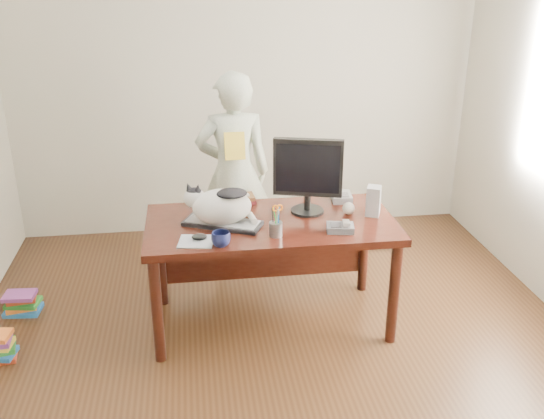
{
  "coord_description": "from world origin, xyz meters",
  "views": [
    {
      "loc": [
        -0.49,
        -2.94,
        2.3
      ],
      "look_at": [
        0.0,
        0.55,
        0.85
      ],
      "focal_mm": 40.0,
      "sensor_mm": 36.0,
      "label": 1
    }
  ],
  "objects_px": {
    "desk": "(269,237)",
    "book_stack": "(240,199)",
    "pen_cup": "(276,227)",
    "speaker": "(373,201)",
    "coffee_mug": "(221,239)",
    "keyboard": "(223,223)",
    "mouse": "(199,237)",
    "phone": "(341,227)",
    "calculator": "(341,197)",
    "monitor": "(308,172)",
    "cat": "(220,205)",
    "baseball": "(349,208)",
    "book_pile_b": "(22,303)",
    "person": "(234,173)"
  },
  "relations": [
    {
      "from": "calculator",
      "to": "book_pile_b",
      "type": "xyz_separation_m",
      "value": [
        -2.26,
        0.06,
        -0.7
      ]
    },
    {
      "from": "mouse",
      "to": "person",
      "type": "distance_m",
      "value": 1.15
    },
    {
      "from": "pen_cup",
      "to": "mouse",
      "type": "height_order",
      "value": "pen_cup"
    },
    {
      "from": "calculator",
      "to": "desk",
      "type": "bearing_deg",
      "value": -152.1
    },
    {
      "from": "pen_cup",
      "to": "person",
      "type": "relative_size",
      "value": 0.13
    },
    {
      "from": "phone",
      "to": "baseball",
      "type": "height_order",
      "value": "baseball"
    },
    {
      "from": "monitor",
      "to": "mouse",
      "type": "height_order",
      "value": "monitor"
    },
    {
      "from": "keyboard",
      "to": "mouse",
      "type": "xyz_separation_m",
      "value": [
        -0.15,
        -0.2,
        0.01
      ]
    },
    {
      "from": "cat",
      "to": "person",
      "type": "bearing_deg",
      "value": 104.76
    },
    {
      "from": "person",
      "to": "keyboard",
      "type": "bearing_deg",
      "value": 79.43
    },
    {
      "from": "desk",
      "to": "book_stack",
      "type": "bearing_deg",
      "value": 123.08
    },
    {
      "from": "monitor",
      "to": "book_pile_b",
      "type": "height_order",
      "value": "monitor"
    },
    {
      "from": "book_stack",
      "to": "desk",
      "type": "bearing_deg",
      "value": -67.19
    },
    {
      "from": "monitor",
      "to": "desk",
      "type": "bearing_deg",
      "value": -160.11
    },
    {
      "from": "book_stack",
      "to": "speaker",
      "type": "bearing_deg",
      "value": -31.46
    },
    {
      "from": "desk",
      "to": "book_stack",
      "type": "relative_size",
      "value": 7.24
    },
    {
      "from": "monitor",
      "to": "cat",
      "type": "bearing_deg",
      "value": -152.98
    },
    {
      "from": "keyboard",
      "to": "coffee_mug",
      "type": "height_order",
      "value": "coffee_mug"
    },
    {
      "from": "monitor",
      "to": "speaker",
      "type": "relative_size",
      "value": 2.58
    },
    {
      "from": "book_stack",
      "to": "calculator",
      "type": "relative_size",
      "value": 1.15
    },
    {
      "from": "baseball",
      "to": "book_stack",
      "type": "distance_m",
      "value": 0.75
    },
    {
      "from": "desk",
      "to": "cat",
      "type": "relative_size",
      "value": 3.38
    },
    {
      "from": "cat",
      "to": "speaker",
      "type": "distance_m",
      "value": 1.01
    },
    {
      "from": "coffee_mug",
      "to": "keyboard",
      "type": "bearing_deg",
      "value": 84.75
    },
    {
      "from": "cat",
      "to": "phone",
      "type": "bearing_deg",
      "value": 9.99
    },
    {
      "from": "desk",
      "to": "person",
      "type": "xyz_separation_m",
      "value": [
        -0.17,
        0.8,
        0.18
      ]
    },
    {
      "from": "keyboard",
      "to": "mouse",
      "type": "height_order",
      "value": "mouse"
    },
    {
      "from": "cat",
      "to": "baseball",
      "type": "bearing_deg",
      "value": 29.02
    },
    {
      "from": "monitor",
      "to": "speaker",
      "type": "distance_m",
      "value": 0.47
    },
    {
      "from": "pen_cup",
      "to": "book_pile_b",
      "type": "xyz_separation_m",
      "value": [
        -1.72,
        0.58,
        -0.73
      ]
    },
    {
      "from": "desk",
      "to": "book_pile_b",
      "type": "distance_m",
      "value": 1.82
    },
    {
      "from": "cat",
      "to": "monitor",
      "type": "relative_size",
      "value": 0.93
    },
    {
      "from": "desk",
      "to": "book_stack",
      "type": "height_order",
      "value": "book_stack"
    },
    {
      "from": "pen_cup",
      "to": "speaker",
      "type": "distance_m",
      "value": 0.72
    },
    {
      "from": "mouse",
      "to": "coffee_mug",
      "type": "height_order",
      "value": "coffee_mug"
    },
    {
      "from": "keyboard",
      "to": "book_stack",
      "type": "relative_size",
      "value": 2.37
    },
    {
      "from": "phone",
      "to": "calculator",
      "type": "xyz_separation_m",
      "value": [
        0.13,
        0.51,
        0.0
      ]
    },
    {
      "from": "desk",
      "to": "speaker",
      "type": "distance_m",
      "value": 0.72
    },
    {
      "from": "baseball",
      "to": "coffee_mug",
      "type": "bearing_deg",
      "value": -156.69
    },
    {
      "from": "speaker",
      "to": "book_stack",
      "type": "bearing_deg",
      "value": -178.15
    },
    {
      "from": "pen_cup",
      "to": "phone",
      "type": "distance_m",
      "value": 0.41
    },
    {
      "from": "desk",
      "to": "keyboard",
      "type": "bearing_deg",
      "value": -161.67
    },
    {
      "from": "coffee_mug",
      "to": "book_pile_b",
      "type": "relative_size",
      "value": 0.44
    },
    {
      "from": "phone",
      "to": "pen_cup",
      "type": "bearing_deg",
      "value": -167.41
    },
    {
      "from": "baseball",
      "to": "person",
      "type": "xyz_separation_m",
      "value": [
        -0.69,
        0.84,
        -0.01
      ]
    },
    {
      "from": "baseball",
      "to": "monitor",
      "type": "bearing_deg",
      "value": 168.43
    },
    {
      "from": "book_stack",
      "to": "mouse",
      "type": "bearing_deg",
      "value": -128.0
    },
    {
      "from": "phone",
      "to": "speaker",
      "type": "height_order",
      "value": "speaker"
    },
    {
      "from": "phone",
      "to": "calculator",
      "type": "bearing_deg",
      "value": 85.92
    },
    {
      "from": "monitor",
      "to": "book_stack",
      "type": "xyz_separation_m",
      "value": [
        -0.42,
        0.24,
        -0.25
      ]
    }
  ]
}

